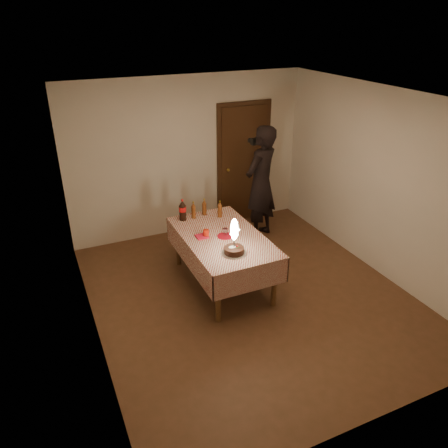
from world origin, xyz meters
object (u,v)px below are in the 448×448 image
at_px(red_cup, 206,233).
at_px(cola_bottle, 183,210).
at_px(clear_cup, 225,232).
at_px(amber_bottle_left, 193,210).
at_px(dining_table, 222,242).
at_px(birthday_cake, 234,244).
at_px(photographer, 261,183).
at_px(red_plate, 225,236).
at_px(amber_bottle_mid, 204,207).
at_px(amber_bottle_right, 220,209).

relative_size(red_cup, cola_bottle, 0.31).
relative_size(clear_cup, amber_bottle_left, 0.35).
relative_size(dining_table, red_cup, 17.20).
distance_m(dining_table, birthday_cake, 0.54).
height_order(red_cup, photographer, photographer).
bearing_deg(birthday_cake, cola_bottle, 102.34).
distance_m(dining_table, red_cup, 0.27).
height_order(red_plate, cola_bottle, cola_bottle).
height_order(red_cup, clear_cup, red_cup).
height_order(clear_cup, amber_bottle_mid, amber_bottle_mid).
relative_size(red_plate, cola_bottle, 0.69).
relative_size(red_cup, clear_cup, 1.11).
relative_size(amber_bottle_right, photographer, 0.13).
xyz_separation_m(birthday_cake, photographer, (1.22, 1.55, 0.07)).
xyz_separation_m(clear_cup, amber_bottle_mid, (-0.01, 0.71, 0.07)).
bearing_deg(cola_bottle, clear_cup, -61.64).
bearing_deg(photographer, amber_bottle_left, -163.71).
height_order(dining_table, amber_bottle_mid, amber_bottle_mid).
bearing_deg(photographer, red_cup, -143.86).
xyz_separation_m(red_cup, amber_bottle_right, (0.42, 0.49, 0.07)).
bearing_deg(red_cup, dining_table, -19.36).
relative_size(clear_cup, photographer, 0.05).
relative_size(cola_bottle, amber_bottle_left, 1.25).
bearing_deg(amber_bottle_mid, clear_cup, -88.87).
xyz_separation_m(amber_bottle_right, amber_bottle_mid, (-0.18, 0.17, 0.00)).
xyz_separation_m(cola_bottle, photographer, (1.47, 0.38, 0.04)).
xyz_separation_m(birthday_cake, clear_cup, (0.11, 0.50, -0.09)).
height_order(clear_cup, amber_bottle_right, amber_bottle_right).
distance_m(amber_bottle_left, photographer, 1.37).
xyz_separation_m(dining_table, red_plate, (0.03, -0.03, 0.10)).
distance_m(birthday_cake, amber_bottle_right, 1.08).
bearing_deg(photographer, red_plate, -135.81).
relative_size(red_cup, amber_bottle_right, 0.39).
height_order(birthday_cake, clear_cup, birthday_cake).
bearing_deg(amber_bottle_left, red_cup, -95.32).
relative_size(birthday_cake, amber_bottle_mid, 1.86).
bearing_deg(photographer, amber_bottle_mid, -163.03).
bearing_deg(red_cup, amber_bottle_mid, 69.74).
height_order(dining_table, cola_bottle, cola_bottle).
relative_size(red_plate, photographer, 0.12).
height_order(birthday_cake, red_cup, birthday_cake).
relative_size(dining_table, photographer, 0.91).
bearing_deg(red_cup, amber_bottle_right, 49.45).
relative_size(clear_cup, cola_bottle, 0.28).
bearing_deg(cola_bottle, amber_bottle_mid, 6.17).
distance_m(red_plate, amber_bottle_left, 0.75).
height_order(amber_bottle_left, amber_bottle_mid, same).
xyz_separation_m(dining_table, photographer, (1.16, 1.07, 0.30)).
xyz_separation_m(clear_cup, photographer, (1.11, 1.05, 0.15)).
height_order(red_plate, amber_bottle_mid, amber_bottle_mid).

